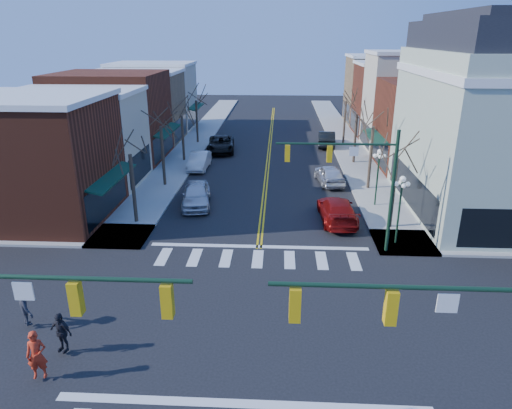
# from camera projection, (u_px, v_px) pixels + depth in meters

# --- Properties ---
(ground) EXTENTS (160.00, 160.00, 0.00)m
(ground) POSITION_uv_depth(u_px,v_px,m) (251.00, 324.00, 19.98)
(ground) COLOR black
(ground) RESTS_ON ground
(sidewalk_left) EXTENTS (3.50, 70.00, 0.15)m
(sidewalk_left) POSITION_uv_depth(u_px,v_px,m) (164.00, 181.00, 39.09)
(sidewalk_left) COLOR #9E9B93
(sidewalk_left) RESTS_ON ground
(sidewalk_right) EXTENTS (3.50, 70.00, 0.15)m
(sidewalk_right) POSITION_uv_depth(u_px,v_px,m) (370.00, 185.00, 38.23)
(sidewalk_right) COLOR #9E9B93
(sidewalk_right) RESTS_ON ground
(bldg_left_brick_a) EXTENTS (10.00, 8.50, 8.00)m
(bldg_left_brick_a) POSITION_uv_depth(u_px,v_px,m) (30.00, 161.00, 30.33)
(bldg_left_brick_a) COLOR #602717
(bldg_left_brick_a) RESTS_ON ground
(bldg_left_stucco_a) EXTENTS (10.00, 7.00, 7.50)m
(bldg_left_stucco_a) POSITION_uv_depth(u_px,v_px,m) (79.00, 140.00, 37.66)
(bldg_left_stucco_a) COLOR beige
(bldg_left_stucco_a) RESTS_ON ground
(bldg_left_brick_b) EXTENTS (10.00, 9.00, 8.50)m
(bldg_left_brick_b) POSITION_uv_depth(u_px,v_px,m) (112.00, 117.00, 44.97)
(bldg_left_brick_b) COLOR #602717
(bldg_left_brick_b) RESTS_ON ground
(bldg_left_tan) EXTENTS (10.00, 7.50, 7.80)m
(bldg_left_tan) POSITION_uv_depth(u_px,v_px,m) (137.00, 108.00, 52.81)
(bldg_left_tan) COLOR #937651
(bldg_left_tan) RESTS_ON ground
(bldg_left_stucco_b) EXTENTS (10.00, 8.00, 8.20)m
(bldg_left_stucco_b) POSITION_uv_depth(u_px,v_px,m) (154.00, 97.00, 59.99)
(bldg_left_stucco_b) COLOR beige
(bldg_left_stucco_b) RESTS_ON ground
(bldg_right_brick_a) EXTENTS (10.00, 8.50, 8.00)m
(bldg_right_brick_a) POSITION_uv_depth(u_px,v_px,m) (436.00, 126.00, 41.90)
(bldg_right_brick_a) COLOR #602717
(bldg_right_brick_a) RESTS_ON ground
(bldg_right_stucco) EXTENTS (10.00, 7.00, 10.00)m
(bldg_right_stucco) POSITION_uv_depth(u_px,v_px,m) (415.00, 103.00, 48.80)
(bldg_right_stucco) COLOR beige
(bldg_right_stucco) RESTS_ON ground
(bldg_right_brick_b) EXTENTS (10.00, 8.00, 8.50)m
(bldg_right_brick_b) POSITION_uv_depth(u_px,v_px,m) (397.00, 101.00, 56.08)
(bldg_right_brick_b) COLOR #602717
(bldg_right_brick_b) RESTS_ON ground
(bldg_right_tan) EXTENTS (10.00, 8.00, 9.00)m
(bldg_right_tan) POSITION_uv_depth(u_px,v_px,m) (384.00, 91.00, 63.47)
(bldg_right_tan) COLOR #937651
(bldg_right_tan) RESTS_ON ground
(victorian_corner) EXTENTS (12.25, 14.25, 13.30)m
(victorian_corner) POSITION_uv_depth(u_px,v_px,m) (511.00, 118.00, 30.40)
(victorian_corner) COLOR #ACBBA2
(victorian_corner) RESTS_ON ground
(traffic_mast_near_left) EXTENTS (6.60, 0.28, 7.20)m
(traffic_mast_near_left) POSITION_uv_depth(u_px,v_px,m) (16.00, 335.00, 11.68)
(traffic_mast_near_left) COLOR #14331E
(traffic_mast_near_left) RESTS_ON ground
(traffic_mast_near_right) EXTENTS (6.60, 0.28, 7.20)m
(traffic_mast_near_right) POSITION_uv_depth(u_px,v_px,m) (457.00, 349.00, 11.14)
(traffic_mast_near_right) COLOR #14331E
(traffic_mast_near_right) RESTS_ON ground
(traffic_mast_far_right) EXTENTS (6.60, 0.28, 7.20)m
(traffic_mast_far_right) POSITION_uv_depth(u_px,v_px,m) (360.00, 175.00, 24.98)
(traffic_mast_far_right) COLOR #14331E
(traffic_mast_far_right) RESTS_ON ground
(lamppost_corner) EXTENTS (0.36, 0.36, 4.33)m
(lamppost_corner) POSITION_uv_depth(u_px,v_px,m) (400.00, 199.00, 26.49)
(lamppost_corner) COLOR #14331E
(lamppost_corner) RESTS_ON ground
(lamppost_midblock) EXTENTS (0.36, 0.36, 4.33)m
(lamppost_midblock) POSITION_uv_depth(u_px,v_px,m) (378.00, 168.00, 32.57)
(lamppost_midblock) COLOR #14331E
(lamppost_midblock) RESTS_ON ground
(tree_left_a) EXTENTS (0.24, 0.24, 4.76)m
(tree_left_a) POSITION_uv_depth(u_px,v_px,m) (133.00, 190.00, 29.85)
(tree_left_a) COLOR #382B21
(tree_left_a) RESTS_ON ground
(tree_left_b) EXTENTS (0.24, 0.24, 5.04)m
(tree_left_b) POSITION_uv_depth(u_px,v_px,m) (163.00, 157.00, 37.28)
(tree_left_b) COLOR #382B21
(tree_left_b) RESTS_ON ground
(tree_left_c) EXTENTS (0.24, 0.24, 4.55)m
(tree_left_c) POSITION_uv_depth(u_px,v_px,m) (183.00, 139.00, 44.85)
(tree_left_c) COLOR #382B21
(tree_left_c) RESTS_ON ground
(tree_left_d) EXTENTS (0.24, 0.24, 4.90)m
(tree_left_d) POSITION_uv_depth(u_px,v_px,m) (197.00, 122.00, 52.27)
(tree_left_d) COLOR #382B21
(tree_left_d) RESTS_ON ground
(tree_right_a) EXTENTS (0.24, 0.24, 4.62)m
(tree_right_a) POSITION_uv_depth(u_px,v_px,m) (393.00, 195.00, 29.05)
(tree_right_a) COLOR #382B21
(tree_right_a) RESTS_ON ground
(tree_right_b) EXTENTS (0.24, 0.24, 5.18)m
(tree_right_b) POSITION_uv_depth(u_px,v_px,m) (370.00, 159.00, 36.43)
(tree_right_b) COLOR #382B21
(tree_right_b) RESTS_ON ground
(tree_right_c) EXTENTS (0.24, 0.24, 4.83)m
(tree_right_c) POSITION_uv_depth(u_px,v_px,m) (355.00, 139.00, 43.97)
(tree_right_c) COLOR #382B21
(tree_right_c) RESTS_ON ground
(tree_right_d) EXTENTS (0.24, 0.24, 4.97)m
(tree_right_d) POSITION_uv_depth(u_px,v_px,m) (344.00, 123.00, 51.43)
(tree_right_d) COLOR #382B21
(tree_right_d) RESTS_ON ground
(car_left_near) EXTENTS (2.70, 5.28, 1.72)m
(car_left_near) POSITION_uv_depth(u_px,v_px,m) (196.00, 195.00, 33.52)
(car_left_near) COLOR silver
(car_left_near) RESTS_ON ground
(car_left_mid) EXTENTS (1.68, 4.69, 1.54)m
(car_left_mid) POSITION_uv_depth(u_px,v_px,m) (199.00, 161.00, 42.80)
(car_left_mid) COLOR silver
(car_left_mid) RESTS_ON ground
(car_left_far) EXTENTS (3.27, 6.18, 1.66)m
(car_left_far) POSITION_uv_depth(u_px,v_px,m) (221.00, 144.00, 49.01)
(car_left_far) COLOR black
(car_left_far) RESTS_ON ground
(car_right_near) EXTENTS (2.50, 5.64, 1.61)m
(car_right_near) POSITION_uv_depth(u_px,v_px,m) (337.00, 210.00, 30.74)
(car_right_near) COLOR maroon
(car_right_near) RESTS_ON ground
(car_right_mid) EXTENTS (2.52, 4.97, 1.62)m
(car_right_mid) POSITION_uv_depth(u_px,v_px,m) (329.00, 174.00, 38.52)
(car_right_mid) COLOR silver
(car_right_mid) RESTS_ON ground
(car_right_far) EXTENTS (2.18, 5.32, 1.72)m
(car_right_far) POSITION_uv_depth(u_px,v_px,m) (326.00, 139.00, 51.44)
(car_right_far) COLOR black
(car_right_far) RESTS_ON ground
(pedestrian_red_a) EXTENTS (0.79, 0.62, 1.92)m
(pedestrian_red_a) POSITION_uv_depth(u_px,v_px,m) (37.00, 355.00, 16.39)
(pedestrian_red_a) COLOR red
(pedestrian_red_a) RESTS_ON sidewalk_left
(pedestrian_dark_a) EXTENTS (1.08, 0.71, 1.71)m
(pedestrian_dark_a) POSITION_uv_depth(u_px,v_px,m) (61.00, 332.00, 17.82)
(pedestrian_dark_a) COLOR black
(pedestrian_dark_a) RESTS_ON sidewalk_left
(pedestrian_dark_b) EXTENTS (1.26, 1.26, 1.75)m
(pedestrian_dark_b) POSITION_uv_depth(u_px,v_px,m) (26.00, 306.00, 19.45)
(pedestrian_dark_b) COLOR black
(pedestrian_dark_b) RESTS_ON sidewalk_left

